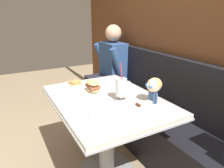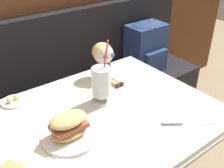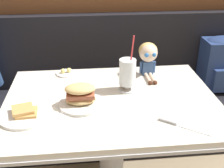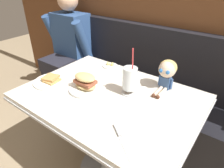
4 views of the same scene
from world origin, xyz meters
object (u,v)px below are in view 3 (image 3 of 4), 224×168
(milkshake_glass, at_px, (127,73))
(butter_knife, at_px, (175,123))
(backpack, at_px, (222,62))
(toast_plate, at_px, (26,114))
(seated_doll, at_px, (148,54))
(butter_saucer, at_px, (66,73))
(sandwich_plate, at_px, (81,97))

(milkshake_glass, height_order, butter_knife, milkshake_glass)
(milkshake_glass, relative_size, butter_knife, 1.57)
(backpack, bearing_deg, butter_knife, -126.37)
(toast_plate, xyz_separation_m, backpack, (1.31, 0.72, -0.09))
(toast_plate, bearing_deg, backpack, 28.87)
(backpack, bearing_deg, seated_doll, -153.59)
(seated_doll, bearing_deg, backpack, 26.41)
(milkshake_glass, relative_size, backpack, 0.78)
(toast_plate, xyz_separation_m, seated_doll, (0.66, 0.40, 0.12))
(backpack, bearing_deg, milkshake_glass, -147.10)
(milkshake_glass, bearing_deg, butter_knife, -63.98)
(butter_saucer, distance_m, seated_doll, 0.51)
(sandwich_plate, relative_size, seated_doll, 1.01)
(sandwich_plate, bearing_deg, milkshake_glass, 28.12)
(milkshake_glass, distance_m, butter_saucer, 0.43)
(butter_knife, height_order, backpack, backpack)
(toast_plate, distance_m, sandwich_plate, 0.27)
(toast_plate, relative_size, backpack, 0.62)
(butter_knife, distance_m, seated_doll, 0.55)
(seated_doll, height_order, backpack, seated_doll)
(butter_saucer, bearing_deg, butter_knife, -49.29)
(toast_plate, xyz_separation_m, milkshake_glass, (0.51, 0.20, 0.09))
(toast_plate, bearing_deg, sandwich_plate, 15.17)
(sandwich_plate, distance_m, backpack, 1.24)
(butter_knife, bearing_deg, backpack, 53.63)
(sandwich_plate, height_order, butter_knife, sandwich_plate)
(sandwich_plate, height_order, butter_saucer, sandwich_plate)
(butter_saucer, relative_size, butter_knife, 0.60)
(milkshake_glass, relative_size, sandwich_plate, 1.43)
(toast_plate, distance_m, milkshake_glass, 0.56)
(sandwich_plate, bearing_deg, butter_saucer, 103.10)
(milkshake_glass, xyz_separation_m, sandwich_plate, (-0.25, -0.13, -0.06))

